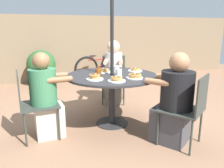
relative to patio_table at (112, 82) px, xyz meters
name	(u,v)px	position (x,y,z in m)	size (l,w,h in m)	color
ground_plane	(112,123)	(0.00, 0.00, -0.63)	(12.00, 12.00, 0.00)	#8C664C
back_fence	(74,48)	(0.00, 3.10, 0.22)	(10.00, 0.06, 1.70)	#7A664C
patio_table	(112,82)	(0.00, 0.00, 0.00)	(1.28, 1.28, 0.73)	#28282B
umbrella_pole	(112,40)	(0.00, 0.00, 0.57)	(0.05, 0.05, 2.41)	black
patio_chair_north	(189,106)	(0.62, -0.88, -0.14)	(0.63, 0.63, 0.86)	#333833
diner_north	(174,103)	(0.52, -0.74, -0.14)	(0.57, 0.60, 1.10)	#3D3D42
patio_chair_east	(114,75)	(0.38, 1.01, -0.14)	(0.58, 0.58, 0.86)	#333833
diner_east	(113,75)	(0.32, 0.85, -0.09)	(0.46, 0.55, 1.16)	gray
patio_chair_south	(31,101)	(-1.08, -0.10, -0.14)	(0.49, 0.49, 0.86)	#333833
diner_south	(46,99)	(-0.90, -0.08, -0.14)	(0.51, 0.36, 1.08)	beige
pancake_plate_a	(135,70)	(0.41, 0.14, 0.11)	(0.22, 0.22, 0.06)	white
pancake_plate_b	(117,80)	(-0.08, -0.39, 0.12)	(0.22, 0.22, 0.07)	white
pancake_plate_c	(135,76)	(0.20, -0.31, 0.12)	(0.22, 0.22, 0.07)	white
pancake_plate_d	(95,77)	(-0.30, -0.21, 0.12)	(0.22, 0.22, 0.08)	white
pancake_plate_e	(104,71)	(-0.06, 0.21, 0.12)	(0.22, 0.22, 0.06)	white
syrup_bottle	(98,72)	(-0.22, -0.06, 0.15)	(0.09, 0.07, 0.15)	brown
coffee_cup	(116,69)	(0.12, 0.15, 0.15)	(0.09, 0.09, 0.09)	white
drinking_glass_a	(119,73)	(0.05, -0.14, 0.15)	(0.08, 0.08, 0.10)	silver
bicycle	(99,68)	(0.60, 2.78, -0.29)	(1.39, 0.44, 0.69)	black
potted_shrub	(41,66)	(-0.89, 2.69, -0.14)	(0.68, 0.68, 0.86)	#3D3D3F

